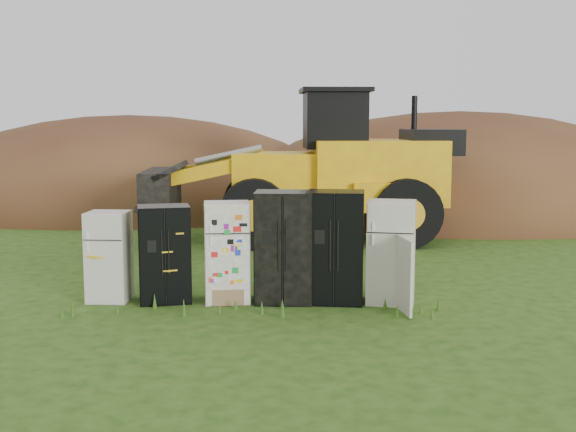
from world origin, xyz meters
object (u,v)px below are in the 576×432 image
fridge_leftmost (109,256)px  fridge_sticker (227,252)px  wheel_loader (296,165)px  fridge_black_side (164,254)px  fridge_black_right (335,247)px  fridge_open_door (391,252)px  fridge_dark_mid (284,247)px

fridge_leftmost → fridge_sticker: size_ratio=0.90×
wheel_loader → fridge_black_side: bearing=-112.4°
fridge_black_side → fridge_black_right: bearing=-12.4°
fridge_black_side → fridge_sticker: fridge_sticker is taller
fridge_black_right → fridge_open_door: fridge_black_right is taller
fridge_leftmost → fridge_black_side: (0.98, -0.04, 0.06)m
fridge_leftmost → wheel_loader: size_ratio=0.19×
fridge_dark_mid → fridge_open_door: 1.86m
fridge_leftmost → fridge_dark_mid: (3.06, 0.00, 0.18)m
fridge_black_side → wheel_loader: (2.24, 6.67, 1.15)m
fridge_black_side → fridge_black_right: 2.97m
fridge_leftmost → fridge_black_right: (3.95, 0.01, 0.18)m
fridge_leftmost → fridge_sticker: bearing=2.2°
fridge_sticker → fridge_black_right: (1.88, 0.01, 0.10)m
fridge_dark_mid → fridge_open_door: (1.85, -0.03, -0.08)m
fridge_dark_mid → wheel_loader: (0.16, 6.63, 1.02)m
fridge_open_door → wheel_loader: (-1.69, 6.66, 1.10)m
fridge_black_right → fridge_dark_mid: bearing=-174.0°
fridge_black_side → fridge_sticker: size_ratio=0.97×
fridge_leftmost → fridge_dark_mid: size_ratio=0.81×
fridge_black_right → fridge_open_door: (0.96, -0.04, -0.08)m
fridge_dark_mid → fridge_open_door: fridge_dark_mid is taller
fridge_sticker → wheel_loader: size_ratio=0.21×
fridge_leftmost → wheel_loader: wheel_loader is taller
fridge_leftmost → fridge_open_door: bearing=1.8°
fridge_sticker → fridge_black_right: fridge_black_right is taller
fridge_black_side → wheel_loader: wheel_loader is taller
fridge_black_side → fridge_black_right: (2.97, 0.05, 0.13)m
fridge_black_right → wheel_loader: bearing=101.8°
fridge_sticker → fridge_leftmost: bearing=172.8°
fridge_leftmost → fridge_black_right: fridge_black_right is taller
fridge_black_right → wheel_loader: wheel_loader is taller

